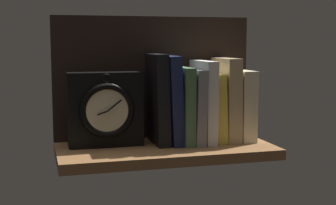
{
  "coord_description": "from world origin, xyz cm",
  "views": [
    {
      "loc": [
        -31.34,
        -115.22,
        25.85
      ],
      "look_at": [
        1.62,
        3.19,
        10.53
      ],
      "focal_mm": 51.76,
      "sensor_mm": 36.0,
      "label": 1
    }
  ],
  "objects": [
    {
      "name": "book_navy_bierce",
      "position": [
        2.32,
        3.19,
        11.22
      ],
      "size": [
        3.82,
        13.76,
        22.54
      ],
      "primitive_type": "cube",
      "rotation": [
        0.0,
        -0.04,
        0.0
      ],
      "color": "#192147",
      "rests_on": "ground_plane"
    },
    {
      "name": "framed_clock",
      "position": [
        -14.37,
        3.48,
        9.29
      ],
      "size": [
        18.52,
        6.52,
        18.52
      ],
      "color": "black",
      "rests_on": "ground_plane"
    },
    {
      "name": "book_yellow_seinlanguage",
      "position": [
        14.2,
        3.19,
        8.9
      ],
      "size": [
        3.43,
        12.62,
        17.9
      ],
      "primitive_type": "cube",
      "rotation": [
        0.0,
        -0.05,
        0.0
      ],
      "color": "gold",
      "rests_on": "ground_plane"
    },
    {
      "name": "book_gray_chess",
      "position": [
        8.22,
        3.19,
        9.51
      ],
      "size": [
        3.03,
        16.31,
        19.09
      ],
      "primitive_type": "cube",
      "rotation": [
        0.0,
        0.03,
        0.0
      ],
      "color": "gray",
      "rests_on": "ground_plane"
    },
    {
      "name": "back_panel",
      "position": [
        0.0,
        11.95,
        16.36
      ],
      "size": [
        53.82,
        1.2,
        32.72
      ],
      "primitive_type": "cube",
      "color": "black",
      "rests_on": "ground_plane"
    },
    {
      "name": "ground_plane",
      "position": [
        0.0,
        0.0,
        -1.25
      ],
      "size": [
        53.82,
        25.1,
        2.5
      ],
      "primitive_type": "cube",
      "color": "brown"
    },
    {
      "name": "book_white_catcher",
      "position": [
        11.19,
        3.19,
        10.56
      ],
      "size": [
        2.87,
        15.12,
        21.14
      ],
      "primitive_type": "cube",
      "rotation": [
        0.0,
        -0.0,
        0.0
      ],
      "color": "silver",
      "rests_on": "ground_plane"
    },
    {
      "name": "book_black_skeptic",
      "position": [
        -1.01,
        3.19,
        11.47
      ],
      "size": [
        3.82,
        12.33,
        23.02
      ],
      "primitive_type": "cube",
      "rotation": [
        0.0,
        -0.03,
        0.0
      ],
      "color": "black",
      "rests_on": "ground_plane"
    },
    {
      "name": "book_cream_twain",
      "position": [
        21.7,
        3.19,
        9.26
      ],
      "size": [
        3.87,
        13.78,
        18.52
      ],
      "primitive_type": "cube",
      "rotation": [
        0.0,
        -0.0,
        0.0
      ],
      "color": "beige",
      "rests_on": "ground_plane"
    },
    {
      "name": "book_green_romantic",
      "position": [
        5.35,
        3.19,
        9.79
      ],
      "size": [
        2.64,
        15.62,
        19.59
      ],
      "primitive_type": "cube",
      "rotation": [
        0.0,
        0.0,
        0.0
      ],
      "color": "#476B44",
      "rests_on": "ground_plane"
    },
    {
      "name": "book_tan_shortstories",
      "position": [
        17.64,
        3.19,
        10.86
      ],
      "size": [
        3.95,
        13.21,
        21.77
      ],
      "primitive_type": "cube",
      "rotation": [
        0.0,
        -0.01,
        0.0
      ],
      "color": "tan",
      "rests_on": "ground_plane"
    }
  ]
}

